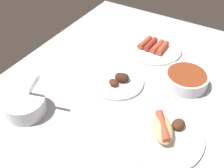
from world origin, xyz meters
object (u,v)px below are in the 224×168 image
plate_hotdog_assembled (162,132)px  bowl_chili (186,79)px  plate_sausages (153,48)px  bowl_coleslaw (25,105)px  plate_grilled_meat (118,81)px

plate_hotdog_assembled → bowl_chili: size_ratio=1.66×
bowl_chili → plate_sausages: 23.92cm
bowl_coleslaw → plate_sausages: size_ratio=0.66×
plate_hotdog_assembled → plate_sausages: size_ratio=1.07×
plate_sausages → plate_hotdog_assembled: bearing=-152.9°
plate_grilled_meat → bowl_coleslaw: size_ratio=1.23×
bowl_coleslaw → plate_hotdog_assembled: bearing=-71.7°
plate_hotdog_assembled → bowl_coleslaw: bowl_coleslaw is taller
bowl_chili → plate_grilled_meat: bearing=119.0°
plate_hotdog_assembled → plate_grilled_meat: size_ratio=1.33×
bowl_chili → bowl_coleslaw: 55.79cm
bowl_chili → bowl_coleslaw: size_ratio=0.98×
plate_grilled_meat → plate_sausages: 26.41cm
plate_hotdog_assembled → plate_sausages: 44.78cm
plate_hotdog_assembled → plate_grilled_meat: 26.53cm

